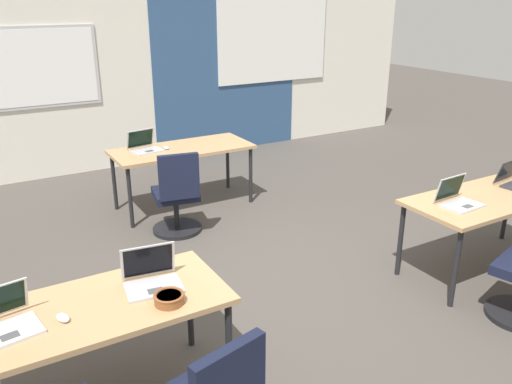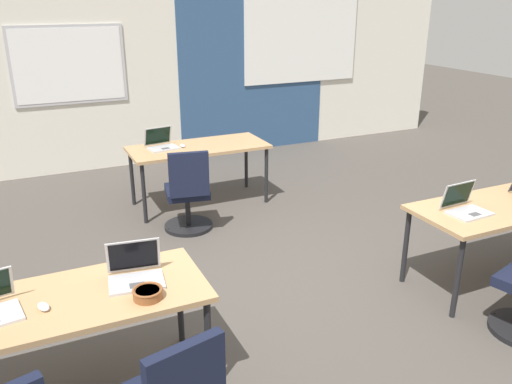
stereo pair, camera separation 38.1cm
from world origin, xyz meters
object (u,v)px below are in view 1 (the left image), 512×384
mouse_near_left_end (63,318)px  laptop_near_right_inner (458,199)px  desk_near_right (490,202)px  chair_far_left (177,200)px  laptop_far_left (145,146)px  desk_near_left (88,317)px  mouse_far_left (166,148)px  laptop_near_left_inner (152,278)px  snack_bowl (169,298)px  laptop_near_left_end (3,322)px  desk_far_center (182,153)px

mouse_near_left_end → laptop_near_right_inner: size_ratio=0.32×
desk_near_right → chair_far_left: bearing=135.1°
laptop_far_left → desk_near_left: bearing=-124.0°
desk_near_right → mouse_far_left: size_ratio=15.40×
laptop_near_left_inner → snack_bowl: laptop_near_left_inner is taller
laptop_far_left → laptop_near_left_inner: bearing=-117.4°
mouse_far_left → chair_far_left: chair_far_left is taller
desk_near_right → laptop_near_left_end: (-3.92, 0.01, 0.11)m
laptop_near_right_inner → mouse_near_left_end: bearing=177.7°
mouse_near_left_end → mouse_far_left: 3.36m
laptop_near_left_end → desk_near_left: bearing=-10.0°
desk_near_right → mouse_far_left: 3.43m
desk_near_right → chair_far_left: chair_far_left is taller
snack_bowl → desk_far_center: bearing=66.0°
laptop_far_left → mouse_far_left: (0.23, -0.06, -0.03)m
chair_far_left → laptop_near_left_inner: bearing=75.1°
desk_near_right → snack_bowl: (-3.08, -0.19, 0.10)m
mouse_far_left → laptop_near_right_inner: size_ratio=0.30×
mouse_far_left → mouse_near_left_end: bearing=-120.6°
desk_near_right → snack_bowl: snack_bowl is taller
desk_far_center → laptop_far_left: bearing=167.5°
mouse_near_left_end → laptop_far_left: size_ratio=0.30×
desk_near_right → laptop_near_left_inner: (-3.10, 0.05, 0.11)m
desk_far_center → snack_bowl: 3.28m
mouse_near_left_end → snack_bowl: 0.57m
laptop_far_left → chair_far_left: laptop_far_left is taller
desk_far_center → laptop_near_right_inner: (1.31, -2.80, 0.11)m
laptop_near_left_inner → mouse_far_left: bearing=75.4°
desk_near_right → snack_bowl: 3.09m
mouse_near_left_end → laptop_near_left_inner: laptop_near_left_inner is taller
laptop_near_left_end → laptop_far_left: 3.38m
laptop_near_left_inner → snack_bowl: (0.02, -0.24, -0.01)m
desk_far_center → laptop_near_left_inner: bearing=-116.1°
chair_far_left → desk_near_right: bearing=145.6°
desk_near_left → laptop_near_right_inner: (3.06, 0.00, 0.11)m
desk_far_center → mouse_near_left_end: mouse_near_left_end is taller
desk_near_left → laptop_near_left_end: size_ratio=4.29×
laptop_near_left_inner → laptop_near_left_end: bearing=-169.3°
desk_near_right → mouse_near_left_end: 3.64m
desk_near_right → chair_far_left: size_ratio=1.74×
laptop_near_right_inner → mouse_far_left: bearing=114.4°
mouse_near_left_end → chair_far_left: chair_far_left is taller
mouse_far_left → snack_bowl: bearing=-110.8°
desk_near_left → snack_bowl: size_ratio=9.01×
desk_near_left → laptop_near_right_inner: bearing=0.1°
snack_bowl → mouse_far_left: bearing=69.2°
laptop_near_left_end → mouse_near_left_end: 0.29m
desk_near_right → chair_far_left: (-2.11, 2.11, -0.28)m
desk_near_left → desk_far_center: bearing=58.0°
desk_near_left → mouse_far_left: 3.24m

